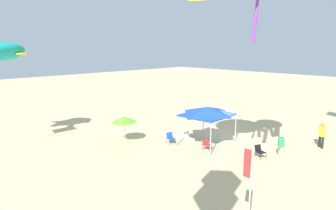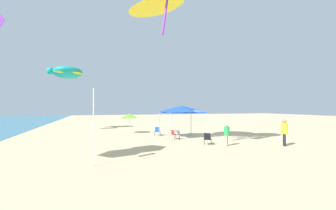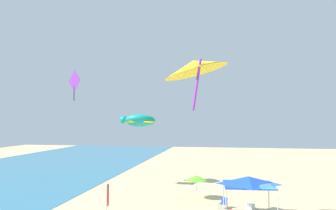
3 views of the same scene
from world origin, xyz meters
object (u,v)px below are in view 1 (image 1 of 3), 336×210
beach_umbrella (124,119)px  banner_flag (249,185)px  cooler_box (186,134)px  folding_chair_right_of_tent (206,144)px  canopy_tent (207,111)px  person_beachcomber (281,144)px  folding_chair_near_cooler (260,151)px  folding_chair_facing_ocean (171,137)px  person_near_umbrella (322,133)px

beach_umbrella → banner_flag: 12.96m
banner_flag → cooler_box: bearing=-37.8°
cooler_box → folding_chair_right_of_tent: bearing=157.1°
canopy_tent → folding_chair_right_of_tent: size_ratio=4.37×
person_beachcomber → folding_chair_near_cooler: bearing=90.9°
folding_chair_facing_ocean → banner_flag: bearing=-102.1°
cooler_box → banner_flag: (-10.15, 7.87, 2.01)m
folding_chair_facing_ocean → folding_chair_right_of_tent: same height
canopy_tent → beach_umbrella: bearing=41.2°
beach_umbrella → person_beachcomber: 11.25m
beach_umbrella → person_near_umbrella: bearing=-139.4°
folding_chair_right_of_tent → banner_flag: banner_flag is taller
folding_chair_right_of_tent → banner_flag: size_ratio=0.22×
folding_chair_near_cooler → person_beachcomber: size_ratio=0.51×
person_near_umbrella → person_beachcomber: 4.12m
folding_chair_facing_ocean → folding_chair_near_cooler: size_ratio=1.00×
beach_umbrella → banner_flag: size_ratio=0.56×
folding_chair_near_cooler → folding_chair_right_of_tent: size_ratio=1.00×
canopy_tent → folding_chair_right_of_tent: bearing=128.1°
folding_chair_near_cooler → person_beachcomber: bearing=-23.0°
canopy_tent → beach_umbrella: size_ratio=1.73×
folding_chair_facing_ocean → person_near_umbrella: person_near_umbrella is taller
folding_chair_near_cooler → person_near_umbrella: bearing=-3.6°
folding_chair_near_cooler → cooler_box: folding_chair_near_cooler is taller
canopy_tent → folding_chair_near_cooler: canopy_tent is taller
folding_chair_near_cooler → person_beachcomber: person_beachcomber is taller
banner_flag → person_beachcomber: bearing=-73.1°
folding_chair_facing_ocean → folding_chair_right_of_tent: bearing=-58.2°
beach_umbrella → banner_flag: banner_flag is taller
canopy_tent → folding_chair_facing_ocean: size_ratio=4.37×
banner_flag → person_beachcomber: 9.50m
beach_umbrella → person_near_umbrella: size_ratio=1.08×
folding_chair_near_cooler → person_beachcomber: 1.47m
folding_chair_facing_ocean → beach_umbrella: bearing=150.7°
cooler_box → person_beachcomber: person_beachcomber is taller
folding_chair_facing_ocean → person_beachcomber: bearing=-47.5°
person_near_umbrella → canopy_tent: bearing=-100.0°
folding_chair_right_of_tent → person_beachcomber: (-4.24, -2.48, 0.48)m
folding_chair_near_cooler → cooler_box: 6.46m
beach_umbrella → folding_chair_facing_ocean: (-2.62, -2.37, -1.35)m
folding_chair_right_of_tent → canopy_tent: bearing=-67.9°
banner_flag → person_near_umbrella: size_ratio=1.93×
folding_chair_near_cooler → folding_chair_right_of_tent: bearing=135.2°
canopy_tent → folding_chair_near_cooler: size_ratio=4.37×
folding_chair_near_cooler → canopy_tent: bearing=116.8°
folding_chair_right_of_tent → cooler_box: (3.18, -1.35, -0.27)m
folding_chair_right_of_tent → cooler_box: 3.47m
cooler_box → person_near_umbrella: person_near_umbrella is taller
beach_umbrella → cooler_box: 5.24m
folding_chair_near_cooler → banner_flag: bearing=-134.3°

